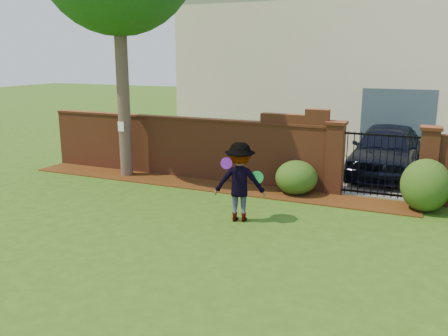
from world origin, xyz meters
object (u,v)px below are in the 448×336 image
at_px(man, 239,182).
at_px(car, 384,151).
at_px(frisbee_purple, 226,163).
at_px(frisbee_green, 257,177).

bearing_deg(man, car, -130.62).
relative_size(car, frisbee_purple, 18.20).
distance_m(frisbee_purple, frisbee_green, 0.74).
xyz_separation_m(frisbee_purple, frisbee_green, (0.54, 0.39, -0.34)).
height_order(car, frisbee_green, car).
xyz_separation_m(car, frisbee_green, (-2.09, -5.23, 0.22)).
xyz_separation_m(man, frisbee_green, (0.36, 0.10, 0.12)).
bearing_deg(man, frisbee_green, 179.85).
height_order(frisbee_purple, frisbee_green, frisbee_purple).
bearing_deg(car, man, -112.17).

